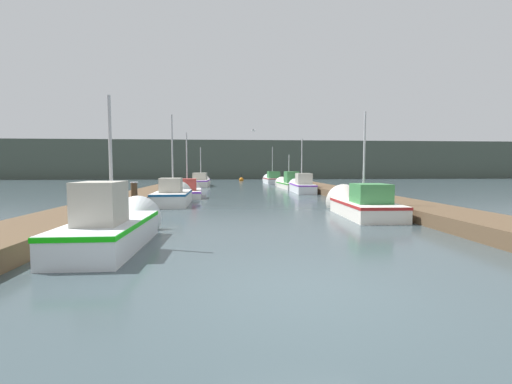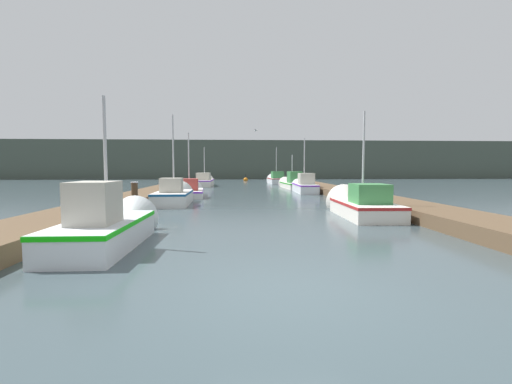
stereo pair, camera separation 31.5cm
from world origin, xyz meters
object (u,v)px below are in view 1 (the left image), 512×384
mooring_piling_1 (134,196)px  fishing_boat_2 (174,195)px  fishing_boat_4 (301,186)px  seagull_lead (254,130)px  fishing_boat_6 (201,181)px  mooring_piling_0 (279,178)px  channel_buoy (241,180)px  fishing_boat_3 (187,191)px  fishing_boat_5 (288,183)px  fishing_boat_1 (359,204)px  fishing_boat_7 (272,179)px  fishing_boat_0 (115,226)px

mooring_piling_1 → fishing_boat_2: bearing=62.2°
fishing_boat_4 → seagull_lead: 6.02m
mooring_piling_1 → seagull_lead: size_ratio=2.27×
fishing_boat_2 → fishing_boat_6: (-0.01, 17.45, 0.03)m
mooring_piling_0 → channel_buoy: mooring_piling_0 is taller
fishing_boat_3 → fishing_boat_5: 11.89m
fishing_boat_2 → fishing_boat_1: bearing=-31.1°
fishing_boat_1 → fishing_boat_6: size_ratio=0.82×
fishing_boat_7 → fishing_boat_5: bearing=-90.6°
mooring_piling_0 → fishing_boat_3: bearing=-113.6°
seagull_lead → mooring_piling_0: bearing=2.6°
fishing_boat_5 → fishing_boat_6: size_ratio=0.99×
fishing_boat_1 → fishing_boat_2: (-8.26, 4.64, 0.04)m
fishing_boat_3 → channel_buoy: 25.53m
fishing_boat_5 → seagull_lead: size_ratio=10.60×
fishing_boat_1 → fishing_boat_2: bearing=152.5°
fishing_boat_2 → channel_buoy: bearing=79.5°
fishing_boat_2 → fishing_boat_5: 15.67m
mooring_piling_0 → fishing_boat_0: bearing=-104.7°
fishing_boat_7 → mooring_piling_0: (1.32, 3.35, 0.03)m
fishing_boat_3 → fishing_boat_5: bearing=41.4°
fishing_boat_7 → mooring_piling_0: 3.60m
channel_buoy → fishing_boat_4: bearing=-79.9°
fishing_boat_5 → mooring_piling_1: fishing_boat_5 is taller
fishing_boat_4 → mooring_piling_0: size_ratio=5.34×
mooring_piling_1 → fishing_boat_0: bearing=-78.5°
fishing_boat_3 → fishing_boat_7: fishing_boat_7 is taller
fishing_boat_0 → mooring_piling_0: 36.32m
fishing_boat_1 → fishing_boat_6: (-8.27, 22.09, 0.06)m
mooring_piling_0 → channel_buoy: 6.33m
fishing_boat_1 → fishing_boat_7: bearing=92.4°
fishing_boat_1 → mooring_piling_1: 9.82m
fishing_boat_4 → channel_buoy: (-3.91, 21.89, -0.30)m
fishing_boat_0 → fishing_boat_2: size_ratio=0.88×
fishing_boat_7 → fishing_boat_0: bearing=-107.1°
fishing_boat_4 → fishing_boat_7: 14.35m
fishing_boat_3 → seagull_lead: 6.15m
fishing_boat_1 → mooring_piling_0: fishing_boat_1 is taller
seagull_lead → channel_buoy: bearing=15.9°
fishing_boat_3 → mooring_piling_0: fishing_boat_3 is taller
fishing_boat_7 → mooring_piling_1: bearing=-113.7°
mooring_piling_1 → channel_buoy: mooring_piling_1 is taller
mooring_piling_1 → channel_buoy: 32.86m
fishing_boat_7 → fishing_boat_4: bearing=-91.1°
fishing_boat_5 → seagull_lead: (-3.75, -7.67, 4.03)m
fishing_boat_0 → fishing_boat_3: 14.19m
fishing_boat_4 → mooring_piling_1: bearing=-131.7°
fishing_boat_6 → mooring_piling_0: bearing=41.3°
fishing_boat_1 → mooring_piling_0: bearing=89.8°
fishing_boat_6 → fishing_boat_4: bearing=-48.2°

